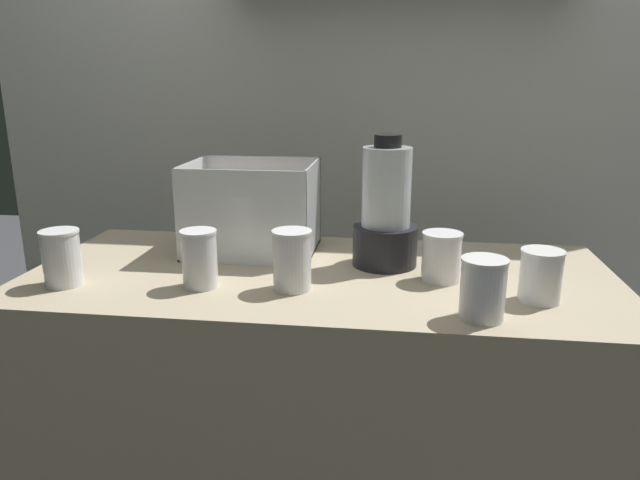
{
  "coord_description": "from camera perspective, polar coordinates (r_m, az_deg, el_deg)",
  "views": [
    {
      "loc": [
        0.18,
        -1.34,
        1.35
      ],
      "look_at": [
        0.0,
        0.0,
        0.98
      ],
      "focal_mm": 33.15,
      "sensor_mm": 36.0,
      "label": 1
    }
  ],
  "objects": [
    {
      "name": "counter",
      "position": [
        1.62,
        0.0,
        -18.33
      ],
      "size": [
        1.4,
        0.64,
        0.9
      ],
      "primitive_type": "cube",
      "color": "tan",
      "rests_on": "ground_plane"
    },
    {
      "name": "back_wall_unit",
      "position": [
        2.11,
        2.97,
        13.14
      ],
      "size": [
        2.6,
        0.24,
        2.5
      ],
      "color": "silver",
      "rests_on": "ground_plane"
    },
    {
      "name": "carrot_display_bin",
      "position": [
        1.59,
        -6.47,
        1.52
      ],
      "size": [
        0.33,
        0.26,
        0.24
      ],
      "color": "white",
      "rests_on": "counter"
    },
    {
      "name": "blender_pitcher",
      "position": [
        1.45,
        6.36,
        2.49
      ],
      "size": [
        0.16,
        0.16,
        0.32
      ],
      "color": "black",
      "rests_on": "counter"
    },
    {
      "name": "juice_cup_orange_far_left",
      "position": [
        1.44,
        -23.63,
        -1.87
      ],
      "size": [
        0.09,
        0.09,
        0.13
      ],
      "color": "white",
      "rests_on": "counter"
    },
    {
      "name": "juice_cup_mango_left",
      "position": [
        1.34,
        -11.54,
        -2.13
      ],
      "size": [
        0.08,
        0.08,
        0.13
      ],
      "color": "white",
      "rests_on": "counter"
    },
    {
      "name": "juice_cup_mango_middle",
      "position": [
        1.29,
        -2.71,
        -2.26
      ],
      "size": [
        0.09,
        0.09,
        0.13
      ],
      "color": "white",
      "rests_on": "counter"
    },
    {
      "name": "juice_cup_pomegranate_right",
      "position": [
        1.38,
        11.63,
        -1.8
      ],
      "size": [
        0.09,
        0.09,
        0.11
      ],
      "color": "white",
      "rests_on": "counter"
    },
    {
      "name": "juice_cup_orange_far_right",
      "position": [
        1.18,
        15.42,
        -4.96
      ],
      "size": [
        0.09,
        0.09,
        0.12
      ],
      "color": "white",
      "rests_on": "counter"
    },
    {
      "name": "juice_cup_mango_rightmost",
      "position": [
        1.31,
        20.5,
        -3.59
      ],
      "size": [
        0.09,
        0.09,
        0.11
      ],
      "color": "white",
      "rests_on": "counter"
    }
  ]
}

